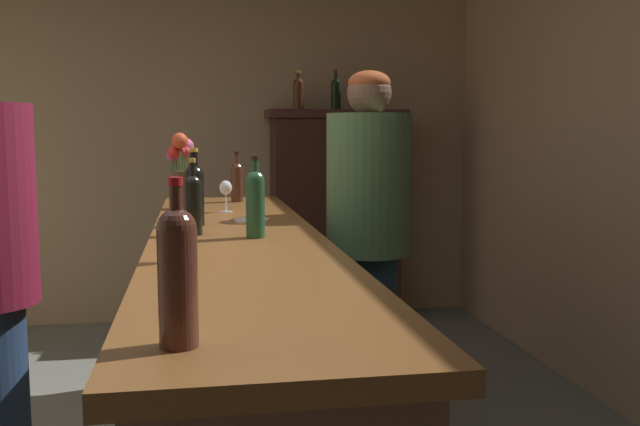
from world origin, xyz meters
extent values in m
cube|color=tan|center=(0.00, 2.97, 1.43)|extent=(5.30, 0.12, 2.87)
cube|color=brown|center=(0.60, 0.07, 0.51)|extent=(0.57, 3.04, 1.01)
cube|color=brown|center=(0.60, 0.07, 1.04)|extent=(0.65, 3.16, 0.05)
cube|color=#331B14|center=(1.47, 2.64, 0.81)|extent=(0.93, 0.41, 1.61)
cube|color=#3A1C1C|center=(1.47, 2.64, 1.58)|extent=(1.01, 0.47, 0.06)
cylinder|color=#4A281B|center=(0.67, 1.38, 1.16)|extent=(0.07, 0.07, 0.18)
sphere|color=#4A281B|center=(0.67, 1.38, 1.25)|extent=(0.07, 0.07, 0.07)
cylinder|color=#4A281B|center=(0.67, 1.38, 1.29)|extent=(0.02, 0.02, 0.08)
cylinder|color=black|center=(0.67, 1.38, 1.34)|extent=(0.02, 0.02, 0.02)
cylinder|color=#4D281D|center=(0.41, -1.30, 1.18)|extent=(0.07, 0.07, 0.22)
sphere|color=#4D281D|center=(0.41, -1.30, 1.29)|extent=(0.07, 0.07, 0.07)
cylinder|color=#4D281D|center=(0.41, -1.30, 1.32)|extent=(0.02, 0.02, 0.08)
cylinder|color=red|center=(0.41, -1.30, 1.37)|extent=(0.03, 0.03, 0.02)
cylinder|color=black|center=(0.44, 0.40, 1.17)|extent=(0.08, 0.08, 0.21)
sphere|color=black|center=(0.44, 0.40, 1.28)|extent=(0.08, 0.08, 0.08)
cylinder|color=black|center=(0.44, 0.40, 1.33)|extent=(0.03, 0.03, 0.10)
cylinder|color=gold|center=(0.44, 0.40, 1.38)|extent=(0.04, 0.04, 0.02)
cylinder|color=black|center=(0.43, 0.13, 1.16)|extent=(0.07, 0.07, 0.20)
sphere|color=black|center=(0.43, 0.13, 1.26)|extent=(0.07, 0.07, 0.07)
cylinder|color=black|center=(0.43, 0.13, 1.30)|extent=(0.02, 0.02, 0.08)
cylinder|color=gold|center=(0.43, 0.13, 1.35)|extent=(0.03, 0.03, 0.02)
cylinder|color=#255231|center=(0.66, 0.02, 1.17)|extent=(0.07, 0.07, 0.21)
sphere|color=#255231|center=(0.66, 0.02, 1.28)|extent=(0.07, 0.07, 0.07)
cylinder|color=#255231|center=(0.66, 0.02, 1.32)|extent=(0.03, 0.03, 0.07)
cylinder|color=black|center=(0.66, 0.02, 1.36)|extent=(0.03, 0.03, 0.02)
cylinder|color=white|center=(0.39, -0.42, 1.07)|extent=(0.06, 0.06, 0.00)
cylinder|color=white|center=(0.39, -0.42, 1.11)|extent=(0.01, 0.01, 0.08)
ellipsoid|color=white|center=(0.39, -0.42, 1.18)|extent=(0.07, 0.07, 0.06)
cylinder|color=white|center=(0.59, 0.89, 1.07)|extent=(0.06, 0.06, 0.00)
cylinder|color=white|center=(0.59, 0.89, 1.11)|extent=(0.01, 0.01, 0.08)
ellipsoid|color=white|center=(0.59, 0.89, 1.18)|extent=(0.06, 0.06, 0.07)
cylinder|color=#473620|center=(0.37, 1.06, 1.16)|extent=(0.11, 0.11, 0.19)
cylinder|color=#38602D|center=(0.39, 1.06, 1.27)|extent=(0.01, 0.01, 0.18)
sphere|color=red|center=(0.39, 1.06, 1.36)|extent=(0.05, 0.05, 0.05)
cylinder|color=#38602D|center=(0.39, 1.09, 1.28)|extent=(0.01, 0.01, 0.20)
sphere|color=#CB5182|center=(0.39, 1.09, 1.38)|extent=(0.09, 0.09, 0.09)
cylinder|color=#38602D|center=(0.35, 1.10, 1.28)|extent=(0.01, 0.01, 0.20)
sphere|color=#D2373C|center=(0.35, 1.10, 1.38)|extent=(0.04, 0.04, 0.04)
cylinder|color=#38602D|center=(0.33, 1.07, 1.26)|extent=(0.01, 0.01, 0.15)
sphere|color=#CE428C|center=(0.33, 1.07, 1.34)|extent=(0.06, 0.06, 0.06)
cylinder|color=#38602D|center=(0.34, 1.04, 1.27)|extent=(0.01, 0.01, 0.17)
sphere|color=red|center=(0.34, 1.04, 1.35)|extent=(0.06, 0.06, 0.06)
cylinder|color=#38602D|center=(0.37, 1.01, 1.30)|extent=(0.01, 0.01, 0.23)
sphere|color=#D34624|center=(0.37, 1.01, 1.41)|extent=(0.08, 0.08, 0.08)
cylinder|color=#38602D|center=(0.38, 1.04, 1.27)|extent=(0.01, 0.01, 0.18)
sphere|color=#C43934|center=(0.38, 1.04, 1.36)|extent=(0.04, 0.04, 0.04)
cylinder|color=white|center=(0.68, 0.49, 1.07)|extent=(0.15, 0.15, 0.01)
cylinder|color=#4A2815|center=(1.20, 2.64, 1.71)|extent=(0.08, 0.08, 0.19)
sphere|color=#4A2815|center=(1.20, 2.64, 1.80)|extent=(0.08, 0.08, 0.08)
cylinder|color=#4A2815|center=(1.20, 2.64, 1.84)|extent=(0.03, 0.03, 0.08)
cylinder|color=gold|center=(1.20, 2.64, 1.89)|extent=(0.03, 0.03, 0.02)
cylinder|color=black|center=(1.48, 2.64, 1.71)|extent=(0.07, 0.07, 0.19)
sphere|color=black|center=(1.48, 2.64, 1.80)|extent=(0.07, 0.07, 0.07)
cylinder|color=black|center=(1.48, 2.64, 1.85)|extent=(0.03, 0.03, 0.09)
cylinder|color=#AF191A|center=(1.48, 2.64, 1.90)|extent=(0.03, 0.03, 0.02)
cylinder|color=#2A502C|center=(1.74, 2.64, 1.70)|extent=(0.07, 0.07, 0.18)
sphere|color=#2A502C|center=(1.74, 2.64, 1.79)|extent=(0.07, 0.07, 0.07)
cylinder|color=#2A502C|center=(1.74, 2.64, 1.83)|extent=(0.03, 0.03, 0.08)
cylinder|color=black|center=(1.74, 2.64, 1.88)|extent=(0.03, 0.03, 0.02)
cylinder|color=#1A3345|center=(1.24, 0.64, 0.44)|extent=(0.28, 0.28, 0.88)
cylinder|color=#4A6F43|center=(1.24, 0.64, 1.21)|extent=(0.40, 0.40, 0.66)
sphere|color=brown|center=(1.24, 0.64, 1.63)|extent=(0.21, 0.21, 0.21)
ellipsoid|color=#A34B25|center=(1.24, 0.64, 1.68)|extent=(0.20, 0.20, 0.11)
camera|label=1|loc=(0.45, -2.60, 1.46)|focal=39.91mm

